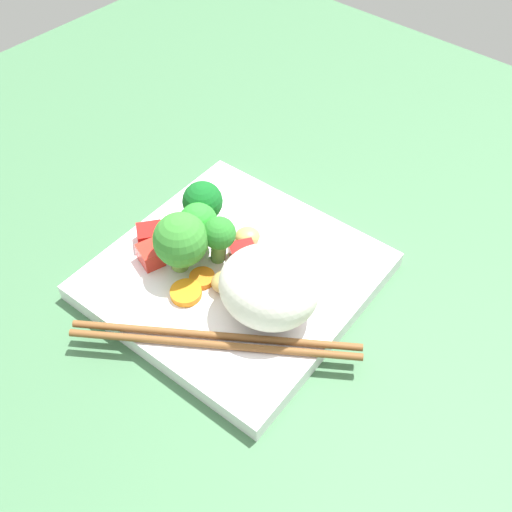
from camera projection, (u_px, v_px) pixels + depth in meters
ground_plane at (236, 288)px, 58.90cm from camera, size 110.00×110.00×2.00cm
square_plate at (235, 276)px, 57.49cm from camera, size 24.57×24.57×1.80cm
rice_mound at (269, 287)px, 51.23cm from camera, size 9.34×10.03×6.49cm
broccoli_floret_0 at (198, 224)px, 56.45cm from camera, size 3.75×3.75×5.33cm
broccoli_floret_1 at (217, 238)px, 54.98cm from camera, size 3.10×3.10×5.39cm
broccoli_floret_2 at (203, 203)px, 58.57cm from camera, size 3.98×3.98×5.27cm
broccoli_floret_3 at (181, 241)px, 54.39cm from camera, size 5.11×5.11×6.38cm
carrot_slice_0 at (186, 293)px, 54.52cm from camera, size 3.42×3.42×0.68cm
carrot_slice_1 at (219, 238)px, 59.32cm from camera, size 2.50×2.50×0.48cm
carrot_slice_2 at (202, 278)px, 55.72cm from camera, size 3.35×3.35×0.62cm
carrot_slice_3 at (183, 228)px, 60.10cm from camera, size 2.91×2.91×0.66cm
pepper_chunk_0 at (242, 255)px, 57.08cm from camera, size 3.69×3.93×1.49cm
pepper_chunk_1 at (150, 255)px, 56.84cm from camera, size 2.58×2.89×1.83cm
pepper_chunk_2 at (150, 235)px, 58.61cm from camera, size 3.31×3.28×1.80cm
chicken_piece_0 at (226, 282)px, 54.64cm from camera, size 3.47×3.33×1.86cm
chicken_piece_1 at (247, 236)px, 58.75cm from camera, size 3.36×3.34×1.51cm
chopstick_pair at (215, 340)px, 51.08cm from camera, size 15.76×21.31×0.64cm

